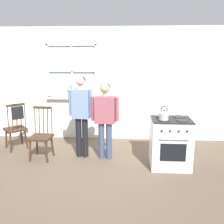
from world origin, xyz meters
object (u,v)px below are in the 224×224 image
Objects in this scene: chair_by_window at (16,129)px; handbag at (17,113)px; potted_plant at (71,92)px; stove at (170,142)px; chair_near_wall at (41,136)px; person_elderly_left at (81,110)px; kettle at (164,115)px; person_teen_center at (105,114)px.

chair_by_window is 0.48m from handbag.
potted_plant is at bearing 44.95° from handbag.
chair_near_wall is at bearing 175.81° from stove.
person_elderly_left reaches higher than kettle.
potted_plant is (-2.18, 1.42, 0.70)m from stove.
handbag is at bearing 171.19° from stove.
kettle reaches higher than handbag.
kettle is (1.09, -0.39, 0.09)m from person_teen_center.
person_elderly_left is 1.53× the size of stove.
person_elderly_left reaches higher than chair_near_wall.
stove is at bearing 126.57° from chair_by_window.
person_elderly_left is at bearing 163.60° from kettle.
chair_near_wall and handbag have the same top height.
chair_near_wall is 1.37m from person_teen_center.
chair_near_wall is 2.83× the size of potted_plant.
chair_near_wall is 0.68× the size of person_teen_center.
kettle is at bearing 123.70° from chair_by_window.
potted_plant is 1.21× the size of handbag.
chair_near_wall is 0.97m from person_elderly_left.
person_elderly_left is 1.20m from potted_plant.
chair_by_window is 1.52m from potted_plant.
kettle is 2.55m from potted_plant.
handbag is (0.16, -0.17, 0.42)m from chair_by_window.
chair_by_window is 1.00× the size of chair_near_wall.
person_elderly_left is 1.84m from stove.
potted_plant is at bearing 131.54° from person_teen_center.
person_elderly_left is at bearing 169.19° from stove.
stove reaches higher than chair_by_window.
potted_plant is (-0.93, 1.17, 0.24)m from person_teen_center.
kettle is at bearing -11.75° from handbag.
stove is 2.91× the size of potted_plant.
kettle is (2.37, -0.32, 0.56)m from chair_near_wall.
person_teen_center is 1.88m from handbag.
person_elderly_left reaches higher than stove.
handbag is at bearing 90.00° from chair_by_window.
potted_plant reaches higher than handbag.
stove is at bearing -8.81° from handbag.
person_elderly_left is at bearing 125.99° from chair_by_window.
kettle is (-0.16, -0.13, 0.55)m from stove.
handbag is (-0.59, 0.30, 0.42)m from chair_near_wall.
person_teen_center reaches higher than chair_by_window.
potted_plant reaches higher than chair_by_window.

